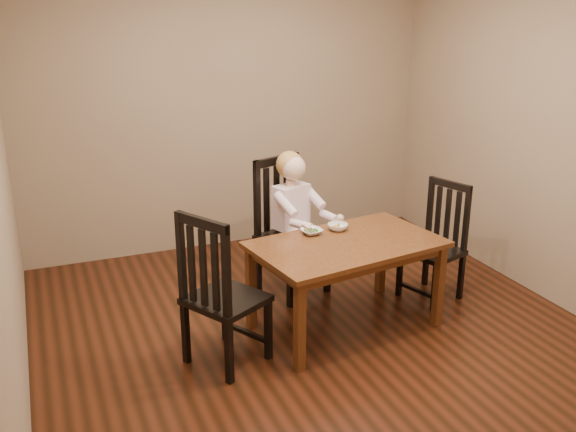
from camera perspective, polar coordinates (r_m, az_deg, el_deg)
name	(u,v)px	position (r m, az deg, el deg)	size (l,w,h in m)	color
room	(316,154)	(4.41, 2.53, 5.51)	(4.01, 4.01, 2.71)	#441D0E
dining_table	(346,252)	(4.72, 5.22, -3.21)	(1.46, 1.01, 0.68)	#451F10
chair_child	(288,229)	(5.32, 0.02, -1.16)	(0.62, 0.61, 1.14)	black
chair_left	(220,294)	(4.26, -6.07, -6.90)	(0.62, 0.63, 1.09)	black
chair_right	(436,243)	(5.37, 13.05, -2.39)	(0.51, 0.52, 0.97)	black
toddler	(293,211)	(5.22, 0.44, 0.45)	(0.38, 0.48, 0.66)	white
bowl_peas	(312,232)	(4.83, 2.11, -1.39)	(0.16, 0.16, 0.04)	white
bowl_veg	(338,227)	(4.92, 4.45, -0.98)	(0.16, 0.16, 0.05)	white
fork	(309,230)	(4.78, 1.84, -1.26)	(0.09, 0.11, 0.05)	silver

